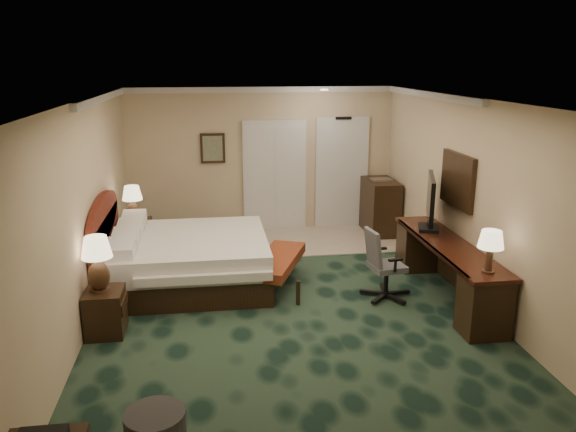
{
  "coord_description": "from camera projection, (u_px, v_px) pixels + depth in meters",
  "views": [
    {
      "loc": [
        -0.96,
        -6.67,
        3.17
      ],
      "look_at": [
        0.06,
        0.6,
        1.12
      ],
      "focal_mm": 35.0,
      "sensor_mm": 36.0,
      "label": 1
    }
  ],
  "objects": [
    {
      "name": "floor",
      "position": [
        290.0,
        311.0,
        7.34
      ],
      "size": [
        5.0,
        7.5,
        0.0
      ],
      "primitive_type": "cube",
      "color": "black",
      "rests_on": "ground"
    },
    {
      "name": "ceiling",
      "position": [
        290.0,
        101.0,
        6.62
      ],
      "size": [
        5.0,
        7.5,
        0.0
      ],
      "primitive_type": "cube",
      "color": "silver",
      "rests_on": "wall_back"
    },
    {
      "name": "wall_back",
      "position": [
        261.0,
        160.0,
        10.56
      ],
      "size": [
        5.0,
        0.0,
        2.7
      ],
      "primitive_type": "cube",
      "color": "tan",
      "rests_on": "ground"
    },
    {
      "name": "wall_front",
      "position": [
        378.0,
        371.0,
        3.4
      ],
      "size": [
        5.0,
        0.0,
        2.7
      ],
      "primitive_type": "cube",
      "color": "tan",
      "rests_on": "ground"
    },
    {
      "name": "wall_left",
      "position": [
        81.0,
        219.0,
        6.64
      ],
      "size": [
        0.0,
        7.5,
        2.7
      ],
      "primitive_type": "cube",
      "color": "tan",
      "rests_on": "ground"
    },
    {
      "name": "wall_right",
      "position": [
        479.0,
        205.0,
        7.32
      ],
      "size": [
        0.0,
        7.5,
        2.7
      ],
      "primitive_type": "cube",
      "color": "tan",
      "rests_on": "ground"
    },
    {
      "name": "crown_molding",
      "position": [
        290.0,
        106.0,
        6.63
      ],
      "size": [
        5.0,
        7.5,
        0.1
      ],
      "primitive_type": null,
      "color": "silver",
      "rests_on": "wall_back"
    },
    {
      "name": "tile_patch",
      "position": [
        316.0,
        240.0,
        10.23
      ],
      "size": [
        3.2,
        1.7,
        0.01
      ],
      "primitive_type": "cube",
      "color": "#BEA890",
      "rests_on": "ground"
    },
    {
      "name": "headboard",
      "position": [
        106.0,
        244.0,
        7.78
      ],
      "size": [
        0.12,
        2.0,
        1.4
      ],
      "primitive_type": null,
      "color": "#46150F",
      "rests_on": "ground"
    },
    {
      "name": "entry_door",
      "position": [
        342.0,
        174.0,
        10.82
      ],
      "size": [
        1.02,
        0.06,
        2.18
      ],
      "primitive_type": "cube",
      "color": "silver",
      "rests_on": "ground"
    },
    {
      "name": "closet_doors",
      "position": [
        275.0,
        176.0,
        10.63
      ],
      "size": [
        1.2,
        0.06,
        2.1
      ],
      "primitive_type": "cube",
      "color": "silver",
      "rests_on": "ground"
    },
    {
      "name": "wall_art",
      "position": [
        213.0,
        148.0,
        10.33
      ],
      "size": [
        0.45,
        0.06,
        0.55
      ],
      "primitive_type": "cube",
      "color": "#51655B",
      "rests_on": "wall_back"
    },
    {
      "name": "wall_mirror",
      "position": [
        458.0,
        180.0,
        7.83
      ],
      "size": [
        0.05,
        0.95,
        0.75
      ],
      "primitive_type": "cube",
      "color": "white",
      "rests_on": "wall_right"
    },
    {
      "name": "bed",
      "position": [
        191.0,
        260.0,
        8.18
      ],
      "size": [
        2.22,
        2.05,
        0.7
      ],
      "primitive_type": "cube",
      "color": "silver",
      "rests_on": "ground"
    },
    {
      "name": "nightstand_near",
      "position": [
        106.0,
        312.0,
        6.68
      ],
      "size": [
        0.44,
        0.5,
        0.55
      ],
      "primitive_type": "cube",
      "color": "black",
      "rests_on": "ground"
    },
    {
      "name": "nightstand_far",
      "position": [
        135.0,
        242.0,
        9.08
      ],
      "size": [
        0.53,
        0.61,
        0.67
      ],
      "primitive_type": "cube",
      "color": "black",
      "rests_on": "ground"
    },
    {
      "name": "lamp_near",
      "position": [
        98.0,
        264.0,
        6.52
      ],
      "size": [
        0.43,
        0.43,
        0.67
      ],
      "primitive_type": null,
      "rotation": [
        0.0,
        0.0,
        -0.25
      ],
      "color": "#311B0C",
      "rests_on": "nightstand_near"
    },
    {
      "name": "lamp_far",
      "position": [
        133.0,
        204.0,
        8.89
      ],
      "size": [
        0.38,
        0.38,
        0.59
      ],
      "primitive_type": null,
      "rotation": [
        0.0,
        0.0,
        0.23
      ],
      "color": "#311B0C",
      "rests_on": "nightstand_far"
    },
    {
      "name": "bed_bench",
      "position": [
        278.0,
        272.0,
        8.03
      ],
      "size": [
        0.99,
        1.5,
        0.48
      ],
      "primitive_type": "cube",
      "rotation": [
        0.0,
        0.0,
        -0.39
      ],
      "color": "#682E0D",
      "rests_on": "ground"
    },
    {
      "name": "ottoman",
      "position": [
        156.0,
        432.0,
        4.67
      ],
      "size": [
        0.57,
        0.57,
        0.36
      ],
      "primitive_type": "cylinder",
      "rotation": [
        0.0,
        0.0,
        -0.13
      ],
      "color": "#2C2B2E",
      "rests_on": "ground"
    },
    {
      "name": "desk",
      "position": [
        446.0,
        271.0,
        7.67
      ],
      "size": [
        0.58,
        2.71,
        0.78
      ],
      "primitive_type": "cube",
      "color": "black",
      "rests_on": "ground"
    },
    {
      "name": "tv",
      "position": [
        430.0,
        203.0,
        8.07
      ],
      "size": [
        0.42,
        0.99,
        0.79
      ],
      "primitive_type": "cube",
      "rotation": [
        0.0,
        0.0,
        -0.34
      ],
      "color": "black",
      "rests_on": "desk"
    },
    {
      "name": "desk_lamp",
      "position": [
        490.0,
        252.0,
        6.45
      ],
      "size": [
        0.31,
        0.31,
        0.52
      ],
      "primitive_type": null,
      "rotation": [
        0.0,
        0.0,
        0.06
      ],
      "color": "#311B0C",
      "rests_on": "desk"
    },
    {
      "name": "desk_chair",
      "position": [
        387.0,
        263.0,
        7.64
      ],
      "size": [
        0.65,
        0.62,
        0.99
      ],
      "primitive_type": null,
      "rotation": [
        0.0,
        0.0,
        0.15
      ],
      "color": "#4C4C50",
      "rests_on": "ground"
    },
    {
      "name": "minibar",
      "position": [
        380.0,
        207.0,
        10.55
      ],
      "size": [
        0.53,
        0.96,
        1.01
      ],
      "primitive_type": "cube",
      "color": "black",
      "rests_on": "ground"
    }
  ]
}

